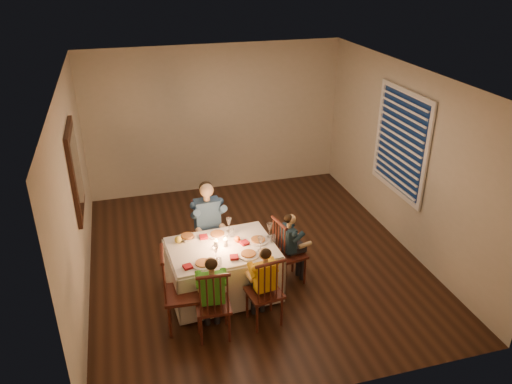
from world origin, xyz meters
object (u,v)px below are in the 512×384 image
object	(u,v)px
dining_table	(222,260)
child_yellow	(264,321)
child_teal	(289,280)
serving_bowl	(187,238)
chair_near_right	(264,321)
chair_extra	(185,325)
child_green	(214,334)
adult	(210,262)
chair_adult	(210,262)
chair_near_left	(214,334)
chair_end	(289,280)

from	to	relation	value
dining_table	child_yellow	distance (m)	0.90
child_teal	serving_bowl	bearing A→B (deg)	67.80
child_yellow	child_teal	bearing A→B (deg)	-136.20
child_teal	chair_near_right	bearing A→B (deg)	130.95
child_yellow	child_teal	world-z (taller)	child_yellow
chair_extra	child_teal	size ratio (longest dim) A/B	1.03
dining_table	chair_near_right	bearing A→B (deg)	-66.34
child_green	child_teal	distance (m)	1.39
chair_near_right	adult	distance (m)	1.45
chair_adult	chair_near_left	bearing A→B (deg)	-102.83
dining_table	serving_bowl	world-z (taller)	serving_bowl
chair_near_right	chair_extra	xyz separation A→B (m)	(-0.92, 0.18, 0.00)
dining_table	chair_end	xyz separation A→B (m)	(0.90, 0.02, -0.49)
adult	dining_table	bearing A→B (deg)	-91.16
chair_extra	child_green	size ratio (longest dim) A/B	0.99
child_yellow	chair_adult	bearing A→B (deg)	-82.57
adult	chair_extra	bearing A→B (deg)	-117.76
chair_adult	child_teal	world-z (taller)	child_teal
chair_adult	chair_near_left	size ratio (longest dim) A/B	1.00
adult	child_green	world-z (taller)	adult
child_yellow	dining_table	bearing A→B (deg)	-70.46
serving_bowl	chair_end	bearing A→B (deg)	-11.52
child_teal	serving_bowl	distance (m)	1.49
chair_near_left	chair_extra	xyz separation A→B (m)	(-0.31, 0.25, 0.00)
chair_end	serving_bowl	distance (m)	1.49
chair_end	chair_adult	bearing A→B (deg)	42.33
child_green	serving_bowl	bearing A→B (deg)	-79.09
chair_near_right	child_yellow	distance (m)	0.00
chair_adult	chair_end	world-z (taller)	same
chair_near_right	child_green	xyz separation A→B (m)	(-0.61, -0.06, 0.00)
chair_near_right	serving_bowl	world-z (taller)	serving_bowl
chair_near_right	chair_end	size ratio (longest dim) A/B	1.00
chair_extra	child_green	world-z (taller)	child_green
serving_bowl	child_green	bearing A→B (deg)	-83.64
chair_end	child_teal	size ratio (longest dim) A/B	0.94
adult	chair_adult	bearing A→B (deg)	-93.77
chair_adult	dining_table	bearing A→B (deg)	-91.16
chair_near_right	chair_end	world-z (taller)	same
chair_extra	child_teal	xyz separation A→B (m)	(1.47, 0.51, 0.00)
child_green	child_yellow	world-z (taller)	child_green
chair_adult	child_teal	distance (m)	1.17
dining_table	child_yellow	bearing A→B (deg)	-66.34
chair_near_right	serving_bowl	xyz separation A→B (m)	(-0.73, 0.96, 0.71)
chair_near_right	chair_near_left	bearing A→B (deg)	-2.02
chair_end	child_green	bearing A→B (deg)	112.38
chair_near_left	chair_near_right	distance (m)	0.62
chair_end	chair_near_right	bearing A→B (deg)	130.95
chair_near_left	child_yellow	size ratio (longest dim) A/B	0.92
dining_table	child_teal	size ratio (longest dim) A/B	1.38
chair_near_left	chair_end	size ratio (longest dim) A/B	1.00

